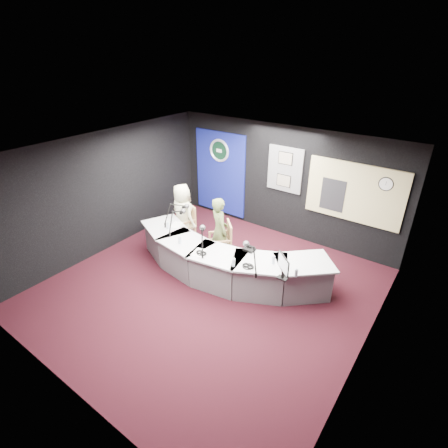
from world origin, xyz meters
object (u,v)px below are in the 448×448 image
Objects in this scene: person_man at (183,214)px; armchair_right at (220,244)px; armchair_left at (183,224)px; broadcast_desk at (223,261)px; person_woman at (220,231)px.

armchair_right is at bearing -176.31° from person_man.
armchair_left is at bearing 12.10° from person_man.
broadcast_desk is 2.88× the size of person_woman.
person_woman is (1.26, -0.19, 0.02)m from person_man.
person_man is at bearing 23.54° from person_woman.
person_man is at bearing -143.24° from armchair_right.
armchair_left is 0.62× the size of person_woman.
armchair_left is 1.31m from person_woman.
person_woman is (-0.40, 0.42, 0.41)m from broadcast_desk.
armchair_right is at bearing 133.11° from broadcast_desk.
armchair_right is 1.31m from person_man.
person_woman reaches higher than person_man.
armchair_left is at bearing 159.76° from broadcast_desk.
armchair_right is 0.58× the size of person_woman.
person_man is at bearing 159.76° from broadcast_desk.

